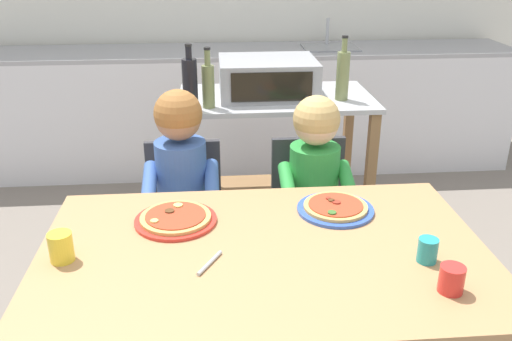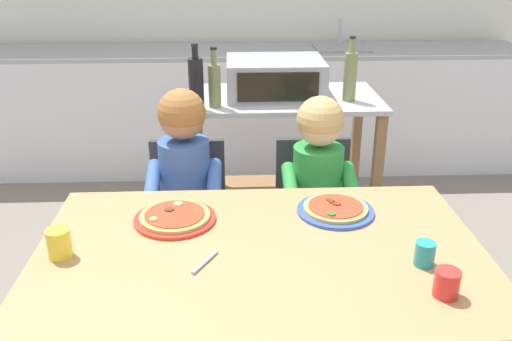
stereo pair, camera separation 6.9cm
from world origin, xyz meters
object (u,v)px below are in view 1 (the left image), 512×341
object	(u,v)px
dining_table	(264,273)
drinking_cup_red	(452,279)
pizza_plate_blue_rimmed	(335,208)
drinking_cup_yellow	(61,247)
dining_chair_left	(185,218)
dining_chair_right	(310,213)
child_in_green_shirt	(316,184)
bottle_brown_beer	(208,84)
kitchen_island_cart	(275,149)
bottle_slim_sauce	(190,84)
pizza_plate_red_rimmed	(176,219)
toaster_oven	(268,77)
serving_spoon	(210,263)
bottle_clear_vinegar	(343,74)
drinking_cup_teal	(428,250)
child_in_blue_striped_shirt	(181,184)

from	to	relation	value
dining_table	drinking_cup_red	xyz separation A→B (m)	(0.51, -0.27, 0.13)
pizza_plate_blue_rimmed	drinking_cup_yellow	world-z (taller)	drinking_cup_yellow
dining_chair_left	dining_chair_right	world-z (taller)	same
drinking_cup_red	child_in_green_shirt	bearing A→B (deg)	103.87
bottle_brown_beer	child_in_green_shirt	xyz separation A→B (m)	(0.46, -0.50, -0.33)
kitchen_island_cart	dining_chair_right	bearing A→B (deg)	-79.75
bottle_slim_sauce	pizza_plate_red_rimmed	size ratio (longest dim) A/B	1.11
drinking_cup_red	dining_table	bearing A→B (deg)	152.13
dining_chair_left	child_in_green_shirt	world-z (taller)	child_in_green_shirt
dining_table	child_in_green_shirt	size ratio (longest dim) A/B	1.39
toaster_oven	dining_table	bearing A→B (deg)	-96.36
dining_table	dining_chair_left	bearing A→B (deg)	111.64
bottle_brown_beer	serving_spoon	world-z (taller)	bottle_brown_beer
dining_table	bottle_clear_vinegar	bearing A→B (deg)	66.53
kitchen_island_cart	bottle_brown_beer	size ratio (longest dim) A/B	3.46
toaster_oven	pizza_plate_red_rimmed	world-z (taller)	toaster_oven
kitchen_island_cart	dining_table	bearing A→B (deg)	-98.29
pizza_plate_red_rimmed	drinking_cup_red	bearing A→B (deg)	-30.96
drinking_cup_yellow	bottle_clear_vinegar	bearing A→B (deg)	46.36
dining_chair_right	serving_spoon	distance (m)	0.97
bottle_slim_sauce	drinking_cup_teal	bearing A→B (deg)	-57.43
toaster_oven	serving_spoon	xyz separation A→B (m)	(-0.32, -1.39, -0.24)
bottle_clear_vinegar	dining_chair_left	distance (m)	1.08
kitchen_island_cart	dining_chair_left	size ratio (longest dim) A/B	1.26
child_in_green_shirt	drinking_cup_teal	size ratio (longest dim) A/B	13.33
bottle_slim_sauce	dining_chair_right	world-z (taller)	bottle_slim_sauce
bottle_clear_vinegar	pizza_plate_blue_rimmed	world-z (taller)	bottle_clear_vinegar
dining_table	pizza_plate_blue_rimmed	xyz separation A→B (m)	(0.29, 0.25, 0.10)
dining_table	drinking_cup_red	distance (m)	0.59
serving_spoon	dining_chair_left	bearing A→B (deg)	98.29
bottle_brown_beer	drinking_cup_yellow	distance (m)	1.24
drinking_cup_teal	kitchen_island_cart	bearing A→B (deg)	102.47
dining_chair_left	drinking_cup_yellow	bearing A→B (deg)	-114.38
bottle_slim_sauce	drinking_cup_teal	size ratio (longest dim) A/B	4.12
pizza_plate_blue_rimmed	drinking_cup_teal	bearing A→B (deg)	-59.64
bottle_brown_beer	child_in_blue_striped_shirt	world-z (taller)	bottle_brown_beer
drinking_cup_teal	serving_spoon	size ratio (longest dim) A/B	0.56
bottle_clear_vinegar	dining_chair_right	size ratio (longest dim) A/B	0.40
toaster_oven	pizza_plate_blue_rimmed	world-z (taller)	toaster_oven
dining_chair_right	drinking_cup_yellow	size ratio (longest dim) A/B	8.55
dining_chair_right	bottle_clear_vinegar	bearing A→B (deg)	63.52
kitchen_island_cart	bottle_brown_beer	world-z (taller)	bottle_brown_beer
child_in_blue_striped_shirt	serving_spoon	size ratio (longest dim) A/B	7.73
dining_chair_right	pizza_plate_blue_rimmed	distance (m)	0.56
drinking_cup_red	pizza_plate_blue_rimmed	bearing A→B (deg)	113.00
pizza_plate_red_rimmed	dining_chair_right	bearing A→B (deg)	41.91
pizza_plate_red_rimmed	bottle_brown_beer	bearing A→B (deg)	81.99
pizza_plate_red_rimmed	child_in_green_shirt	bearing A→B (deg)	34.86
bottle_slim_sauce	child_in_blue_striped_shirt	world-z (taller)	bottle_slim_sauce
bottle_brown_beer	dining_chair_left	world-z (taller)	bottle_brown_beer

